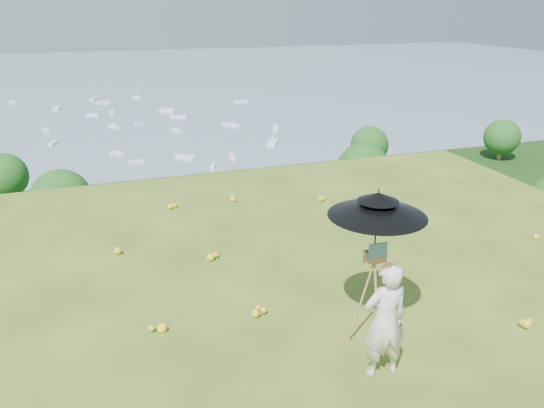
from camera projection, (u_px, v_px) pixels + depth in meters
name	position (u px, v px, depth m)	size (l,w,h in m)	color
ground	(332.00, 304.00, 8.01)	(14.00, 14.00, 0.00)	#44631C
forest_slope	(162.00, 383.00, 49.38)	(140.00, 56.00, 22.00)	#16330D
shoreline_tier	(133.00, 263.00, 87.28)	(170.00, 28.00, 8.00)	#72675B
bay_water	(100.00, 94.00, 232.59)	(700.00, 700.00, 0.00)	slate
slope_trees	(150.00, 247.00, 44.36)	(110.00, 50.00, 6.00)	#185019
harbor_town	(129.00, 226.00, 84.95)	(110.00, 22.00, 5.00)	silver
moored_boats	(65.00, 136.00, 158.83)	(140.00, 140.00, 0.70)	white
wildflowers	(326.00, 293.00, 8.21)	(10.00, 10.50, 0.12)	yellow
painter	(385.00, 321.00, 6.26)	(0.55, 0.36, 1.51)	silver
field_easel	(372.00, 294.00, 6.83)	(0.57, 0.57, 1.51)	#AD7248
sun_umbrella	(376.00, 225.00, 6.52)	(1.22, 1.22, 0.94)	black
painter_cap	(390.00, 267.00, 6.01)	(0.19, 0.22, 0.10)	#DD797C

